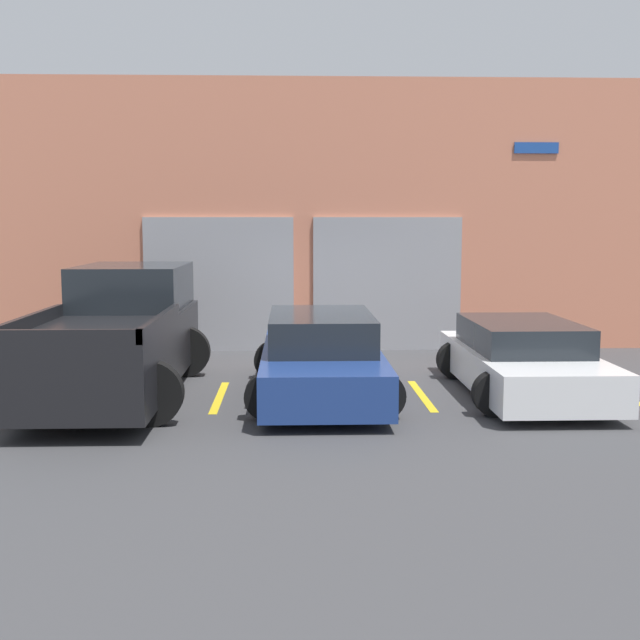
# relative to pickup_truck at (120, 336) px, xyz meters

# --- Properties ---
(ground_plane) EXTENTS (28.00, 28.00, 0.00)m
(ground_plane) POSITION_rel_pickup_truck_xyz_m (3.05, 1.16, -0.89)
(ground_plane) COLOR #3D3D3F
(shophouse_building) EXTENTS (16.39, 0.68, 5.49)m
(shophouse_building) POSITION_rel_pickup_truck_xyz_m (3.05, 4.45, 1.82)
(shophouse_building) COLOR #D17A5B
(shophouse_building) RESTS_ON ground
(pickup_truck) EXTENTS (2.45, 5.40, 1.91)m
(pickup_truck) POSITION_rel_pickup_truck_xyz_m (0.00, 0.00, 0.00)
(pickup_truck) COLOR black
(pickup_truck) RESTS_ON ground
(sedan_white) EXTENTS (2.12, 4.29, 1.12)m
(sedan_white) POSITION_rel_pickup_truck_xyz_m (6.11, -0.28, -0.36)
(sedan_white) COLOR white
(sedan_white) RESTS_ON ground
(sedan_side) EXTENTS (2.15, 4.56, 1.25)m
(sedan_side) POSITION_rel_pickup_truck_xyz_m (3.05, -0.28, -0.31)
(sedan_side) COLOR navy
(sedan_side) RESTS_ON ground
(parking_stripe_far_left) EXTENTS (0.12, 2.20, 0.01)m
(parking_stripe_far_left) POSITION_rel_pickup_truck_xyz_m (-1.53, -0.31, -0.89)
(parking_stripe_far_left) COLOR gold
(parking_stripe_far_left) RESTS_ON ground
(parking_stripe_left) EXTENTS (0.12, 2.20, 0.01)m
(parking_stripe_left) POSITION_rel_pickup_truck_xyz_m (1.53, -0.31, -0.89)
(parking_stripe_left) COLOR gold
(parking_stripe_left) RESTS_ON ground
(parking_stripe_centre) EXTENTS (0.12, 2.20, 0.01)m
(parking_stripe_centre) POSITION_rel_pickup_truck_xyz_m (4.58, -0.31, -0.89)
(parking_stripe_centre) COLOR gold
(parking_stripe_centre) RESTS_ON ground
(parking_stripe_right) EXTENTS (0.12, 2.20, 0.01)m
(parking_stripe_right) POSITION_rel_pickup_truck_xyz_m (7.64, -0.31, -0.89)
(parking_stripe_right) COLOR gold
(parking_stripe_right) RESTS_ON ground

